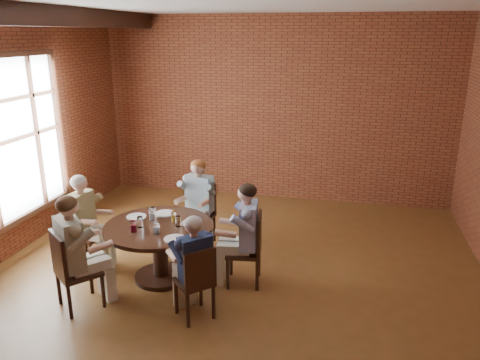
% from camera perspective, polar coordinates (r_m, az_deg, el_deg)
% --- Properties ---
extents(floor, '(7.00, 7.00, 0.00)m').
position_cam_1_polar(floor, '(6.07, -1.43, -12.80)').
color(floor, brown).
rests_on(floor, ground).
extents(wall_back, '(7.00, 0.00, 7.00)m').
position_cam_1_polar(wall_back, '(8.78, 4.23, 8.52)').
color(wall_back, brown).
rests_on(wall_back, ground).
extents(wall_front, '(7.00, 0.00, 7.00)m').
position_cam_1_polar(wall_front, '(2.47, -23.49, -17.67)').
color(wall_front, brown).
rests_on(wall_front, ground).
extents(ceiling_beam, '(0.22, 6.90, 0.26)m').
position_cam_1_polar(ceiling_beam, '(6.33, -24.89, 17.85)').
color(ceiling_beam, black).
rests_on(ceiling_beam, ceiling).
extents(window, '(0.10, 2.16, 2.36)m').
position_cam_1_polar(window, '(7.23, -25.96, 4.45)').
color(window, white).
rests_on(window, wall_left).
extents(dining_table, '(1.38, 1.38, 0.75)m').
position_cam_1_polar(dining_table, '(6.09, -9.77, -7.35)').
color(dining_table, black).
rests_on(dining_table, floor).
extents(chair_a, '(0.48, 0.48, 0.94)m').
position_cam_1_polar(chair_a, '(5.91, 1.29, -8.11)').
color(chair_a, black).
rests_on(chair_a, floor).
extents(diner_a, '(0.71, 0.61, 1.33)m').
position_cam_1_polar(diner_a, '(5.85, 0.46, -6.69)').
color(diner_a, '#465CB8').
rests_on(diner_a, floor).
extents(chair_b, '(0.47, 0.47, 0.92)m').
position_cam_1_polar(chair_b, '(7.08, -4.83, -3.77)').
color(chair_b, black).
rests_on(chair_b, floor).
extents(diner_b, '(0.60, 0.70, 1.31)m').
position_cam_1_polar(diner_b, '(6.95, -5.15, -2.83)').
color(diner_b, '#8096A3').
rests_on(diner_b, floor).
extents(chair_c, '(0.44, 0.44, 0.91)m').
position_cam_1_polar(chair_c, '(6.73, -18.75, -5.90)').
color(chair_c, black).
rests_on(chair_c, floor).
extents(diner_c, '(0.67, 0.56, 1.29)m').
position_cam_1_polar(diner_c, '(6.63, -18.33, -4.85)').
color(diner_c, brown).
rests_on(diner_c, floor).
extents(chair_d, '(0.62, 0.62, 0.96)m').
position_cam_1_polar(chair_d, '(5.73, -20.00, -10.05)').
color(chair_d, black).
rests_on(chair_d, floor).
extents(diner_d, '(0.85, 0.87, 1.37)m').
position_cam_1_polar(diner_d, '(5.68, -19.30, -8.33)').
color(diner_d, gray).
rests_on(diner_d, floor).
extents(chair_e, '(0.53, 0.53, 0.87)m').
position_cam_1_polar(chair_e, '(5.24, -5.30, -12.11)').
color(chair_e, black).
rests_on(chair_e, floor).
extents(diner_e, '(0.72, 0.73, 1.22)m').
position_cam_1_polar(diner_e, '(5.24, -5.68, -10.54)').
color(diner_e, '#16203E').
rests_on(diner_e, floor).
extents(plate_a, '(0.26, 0.26, 0.01)m').
position_cam_1_polar(plate_a, '(6.00, -5.89, -5.20)').
color(plate_a, white).
rests_on(plate_a, dining_table).
extents(plate_b, '(0.26, 0.26, 0.01)m').
position_cam_1_polar(plate_b, '(6.35, -9.13, -4.04)').
color(plate_b, white).
rests_on(plate_b, dining_table).
extents(plate_c, '(0.26, 0.26, 0.01)m').
position_cam_1_polar(plate_c, '(6.31, -12.52, -4.39)').
color(plate_c, white).
rests_on(plate_c, dining_table).
extents(plate_d, '(0.26, 0.26, 0.01)m').
position_cam_1_polar(plate_d, '(5.57, -7.94, -7.12)').
color(plate_d, white).
rests_on(plate_d, dining_table).
extents(glass_a, '(0.07, 0.07, 0.14)m').
position_cam_1_polar(glass_a, '(5.90, -7.56, -5.01)').
color(glass_a, white).
rests_on(glass_a, dining_table).
extents(glass_b, '(0.07, 0.07, 0.14)m').
position_cam_1_polar(glass_b, '(6.04, -8.04, -4.48)').
color(glass_b, white).
rests_on(glass_b, dining_table).
extents(glass_c, '(0.07, 0.07, 0.14)m').
position_cam_1_polar(glass_c, '(6.24, -10.58, -3.88)').
color(glass_c, white).
rests_on(glass_c, dining_table).
extents(glass_d, '(0.07, 0.07, 0.14)m').
position_cam_1_polar(glass_d, '(6.16, -10.69, -4.19)').
color(glass_d, white).
rests_on(glass_d, dining_table).
extents(glass_e, '(0.07, 0.07, 0.14)m').
position_cam_1_polar(glass_e, '(5.96, -12.09, -5.04)').
color(glass_e, white).
rests_on(glass_e, dining_table).
extents(glass_f, '(0.07, 0.07, 0.14)m').
position_cam_1_polar(glass_f, '(5.85, -12.90, -5.54)').
color(glass_f, white).
rests_on(glass_f, dining_table).
extents(glass_g, '(0.07, 0.07, 0.14)m').
position_cam_1_polar(glass_g, '(5.74, -10.16, -5.80)').
color(glass_g, white).
rests_on(glass_g, dining_table).
extents(smartphone, '(0.09, 0.15, 0.01)m').
position_cam_1_polar(smartphone, '(5.62, -5.93, -6.88)').
color(smartphone, black).
rests_on(smartphone, dining_table).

